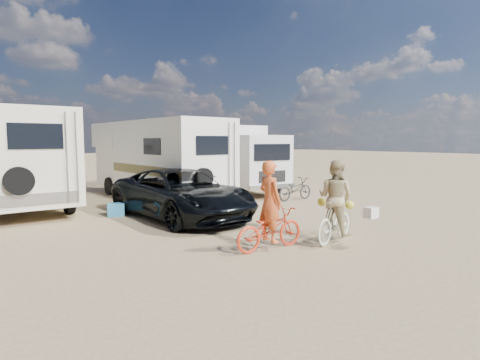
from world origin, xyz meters
TOP-DOWN VIEW (x-y plane):
  - ground at (0.00, 0.00)m, footprint 140.00×140.00m
  - rv_main at (0.18, 7.00)m, footprint 2.98×8.00m
  - rv_left at (-4.78, 7.57)m, footprint 2.75×7.37m
  - box_truck at (3.90, 7.06)m, footprint 2.72×6.60m
  - dark_suv at (-0.91, 2.67)m, footprint 2.93×5.62m
  - bike_man at (-0.95, -1.67)m, footprint 1.76×0.62m
  - bike_woman at (0.72, -2.06)m, footprint 1.72×0.92m
  - rider_man at (-0.95, -1.67)m, footprint 0.43×0.65m
  - rider_woman at (0.72, -2.06)m, footprint 0.88×1.01m
  - bike_parked at (4.48, 3.33)m, footprint 1.74×0.66m
  - cooler at (-2.47, 4.14)m, footprint 0.58×0.48m
  - crate at (1.67, 4.22)m, footprint 0.42×0.42m

SIDE VIEW (x-z plane):
  - ground at x=0.00m, z-range 0.00..0.00m
  - crate at x=1.67m, z-range 0.00..0.32m
  - cooler at x=-2.47m, z-range 0.00..0.41m
  - bike_parked at x=4.48m, z-range 0.00..0.91m
  - bike_man at x=-0.95m, z-range 0.00..0.92m
  - bike_woman at x=0.72m, z-range 0.00..1.00m
  - dark_suv at x=-0.91m, z-range 0.00..1.51m
  - rider_woman at x=0.72m, z-range 0.00..1.76m
  - rider_man at x=-0.95m, z-range 0.00..1.78m
  - box_truck at x=3.90m, z-range 0.00..3.05m
  - rv_main at x=0.18m, z-range 0.00..3.16m
  - rv_left at x=-4.78m, z-range 0.00..3.36m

